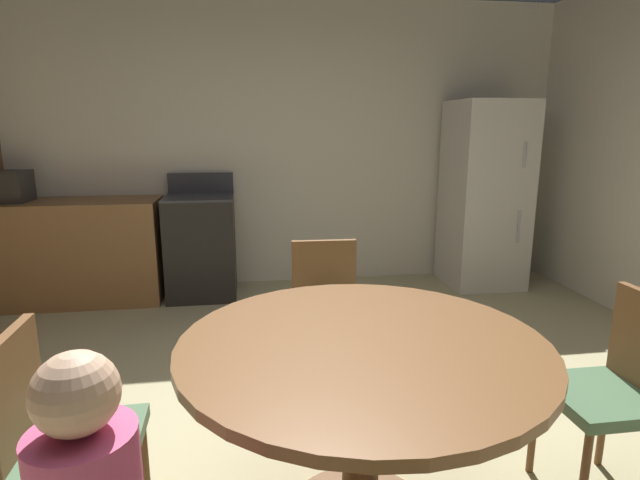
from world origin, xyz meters
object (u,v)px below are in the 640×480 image
object	(u,v)px
microwave	(0,187)
chair_north	(326,307)
dining_table	(362,378)
chair_east	(618,384)
oven_range	(202,245)
refrigerator	(485,195)
chair_west	(58,434)

from	to	relation	value
microwave	chair_north	bearing A→B (deg)	-36.67
dining_table	chair_east	bearing A→B (deg)	-0.21
microwave	oven_range	bearing A→B (deg)	0.13
dining_table	chair_north	size ratio (longest dim) A/B	1.54
oven_range	microwave	xyz separation A→B (m)	(-1.62, -0.00, 0.56)
oven_range	chair_east	xyz separation A→B (m)	(1.87, -2.90, 0.03)
chair_north	oven_range	bearing A→B (deg)	-153.12
microwave	dining_table	distance (m)	3.80
oven_range	refrigerator	distance (m)	2.71
dining_table	oven_range	bearing A→B (deg)	105.57
microwave	chair_west	world-z (taller)	microwave
dining_table	chair_north	distance (m)	1.06
dining_table	chair_east	world-z (taller)	chair_east
refrigerator	dining_table	bearing A→B (deg)	-123.31
oven_range	microwave	distance (m)	1.72
chair_west	oven_range	bearing A→B (deg)	83.76
oven_range	chair_west	xyz separation A→B (m)	(-0.25, -2.92, 0.03)
microwave	chair_west	bearing A→B (deg)	-64.86
refrigerator	microwave	distance (m)	4.30
microwave	chair_west	xyz separation A→B (m)	(1.37, -2.92, -0.53)
chair_north	chair_west	bearing A→B (deg)	-43.24
dining_table	chair_west	size ratio (longest dim) A/B	1.54
refrigerator	microwave	size ratio (longest dim) A/B	4.00
oven_range	refrigerator	bearing A→B (deg)	-1.15
chair_east	chair_north	xyz separation A→B (m)	(-1.02, 1.06, 0.00)
oven_range	dining_table	distance (m)	3.01
oven_range	chair_west	bearing A→B (deg)	-94.89
chair_west	chair_east	bearing A→B (deg)	-0.78
oven_range	chair_north	distance (m)	2.03
refrigerator	chair_west	xyz separation A→B (m)	(-2.93, -2.87, -0.38)
oven_range	chair_north	xyz separation A→B (m)	(0.85, -1.84, 0.03)
dining_table	chair_west	bearing A→B (deg)	-178.64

